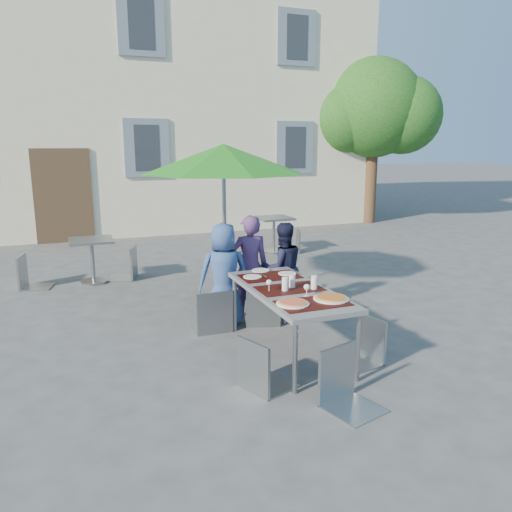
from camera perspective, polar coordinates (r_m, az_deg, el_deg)
name	(u,v)px	position (r m, az deg, el deg)	size (l,w,h in m)	color
ground	(260,344)	(5.94, 0.50, -10.03)	(90.00, 90.00, 0.00)	#424245
building	(121,58)	(16.90, -15.17, 20.96)	(13.60, 8.20, 11.10)	beige
tree	(375,110)	(15.30, 13.41, 15.94)	(3.60, 3.00, 4.70)	#4E3521
dining_table	(289,293)	(5.48, 3.83, -4.29)	(0.80, 1.85, 0.76)	#48474C
pizza_near_left	(293,303)	(4.93, 4.22, -5.36)	(0.33, 0.33, 0.03)	white
pizza_near_right	(331,298)	(5.13, 8.57, -4.76)	(0.36, 0.36, 0.03)	white
glassware	(295,283)	(5.39, 4.51, -3.12)	(0.55, 0.41, 0.15)	silver
place_settings	(267,273)	(6.05, 1.28, -2.00)	(0.71, 0.48, 0.01)	white
child_0	(224,275)	(6.38, -3.68, -2.13)	(0.65, 0.42, 1.33)	#2F4981
child_1	(250,266)	(6.68, -0.72, -1.18)	(0.51, 0.33, 1.39)	#503166
child_2	(282,268)	(6.83, 3.03, -1.41)	(0.62, 0.35, 1.27)	black
chair_0	(212,285)	(6.16, -5.05, -3.31)	(0.46, 0.46, 1.02)	gray
chair_1	(263,281)	(6.37, 0.78, -2.89)	(0.55, 0.55, 0.99)	gray
chair_2	(308,278)	(6.54, 5.91, -2.54)	(0.47, 0.47, 0.99)	#949A9F
chair_3	(261,333)	(4.70, 0.58, -8.79)	(0.57, 0.56, 0.98)	#90989C
chair_4	(366,314)	(5.42, 12.46, -6.50)	(0.49, 0.49, 0.92)	#8E9699
chair_5	(347,343)	(4.49, 10.37, -9.78)	(0.55, 0.55, 1.01)	gray
patio_umbrella	(224,160)	(7.25, -3.72, 10.86)	(2.38, 2.38, 2.30)	#95979C
cafe_table_0	(92,253)	(8.77, -18.23, 0.32)	(0.70, 0.70, 0.75)	#95979C
bg_chair_l_0	(27,251)	(8.82, -24.69, 0.50)	(0.55, 0.55, 1.03)	gray
bg_chair_r_0	(126,243)	(8.87, -14.59, 1.46)	(0.60, 0.60, 1.06)	gray
cafe_table_1	(274,228)	(10.70, 2.05, 3.22)	(0.72, 0.72, 0.77)	#95979C
bg_chair_l_1	(232,228)	(10.32, -2.81, 3.25)	(0.51, 0.51, 1.02)	#91979C
bg_chair_r_1	(294,227)	(10.77, 4.37, 3.30)	(0.52, 0.52, 0.93)	gray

